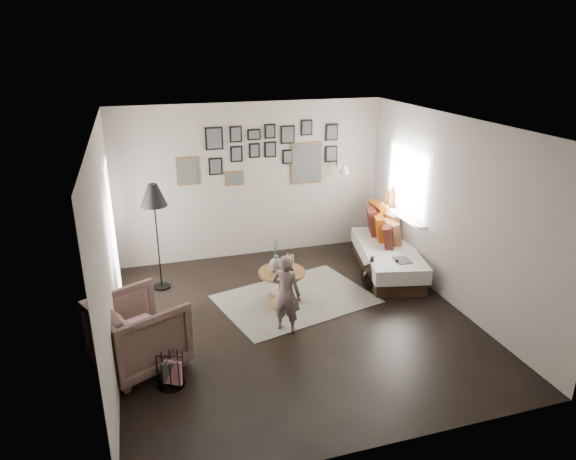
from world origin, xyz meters
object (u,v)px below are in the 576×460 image
object	(u,v)px
vase	(276,262)
child	(286,293)
daybed	(385,252)
armchair	(139,332)
magazine_basket	(171,371)
demijohn_small	(396,278)
floor_lamp	(154,199)
pedestal_table	(282,289)
demijohn_large	(371,276)

from	to	relation	value
vase	child	bearing A→B (deg)	-95.25
daybed	armchair	bearing A→B (deg)	-145.29
daybed	child	size ratio (longest dim) A/B	1.92
armchair	magazine_basket	xyz separation A→B (m)	(0.29, -0.49, -0.24)
vase	daybed	bearing A→B (deg)	17.35
daybed	child	bearing A→B (deg)	-134.38
demijohn_small	child	xyz separation A→B (m)	(-1.91, -0.66, 0.35)
vase	armchair	world-z (taller)	vase
armchair	floor_lamp	xyz separation A→B (m)	(0.36, 1.93, 0.98)
daybed	demijohn_small	distance (m)	0.70
pedestal_table	demijohn_large	xyz separation A→B (m)	(1.42, 0.10, -0.04)
armchair	demijohn_small	bearing A→B (deg)	-102.88
pedestal_table	daybed	distance (m)	2.03
floor_lamp	child	xyz separation A→B (m)	(1.45, -1.71, -0.87)
daybed	floor_lamp	distance (m)	3.71
child	vase	bearing A→B (deg)	-54.96
demijohn_large	demijohn_small	distance (m)	0.37
demijohn_large	demijohn_small	bearing A→B (deg)	-18.92
daybed	vase	bearing A→B (deg)	-149.69
pedestal_table	child	bearing A→B (deg)	-101.98
daybed	floor_lamp	xyz separation A→B (m)	(-3.52, 0.38, 1.10)
daybed	armchair	world-z (taller)	daybed
pedestal_table	child	size ratio (longest dim) A/B	0.62
pedestal_table	magazine_basket	distance (m)	2.17
child	pedestal_table	bearing A→B (deg)	-61.69
pedestal_table	demijohn_large	size ratio (longest dim) A/B	1.28
floor_lamp	demijohn_small	xyz separation A→B (m)	(3.36, -1.05, -1.22)
pedestal_table	floor_lamp	xyz separation A→B (m)	(-1.59, 1.03, 1.16)
magazine_basket	child	world-z (taller)	child
pedestal_table	demijohn_small	world-z (taller)	pedestal_table
armchair	floor_lamp	bearing A→B (deg)	-36.71
pedestal_table	child	distance (m)	0.75
vase	daybed	size ratio (longest dim) A/B	0.23
armchair	demijohn_small	distance (m)	3.83
vase	floor_lamp	bearing A→B (deg)	146.29
demijohn_large	child	world-z (taller)	child
floor_lamp	demijohn_small	size ratio (longest dim) A/B	3.50
floor_lamp	pedestal_table	bearing A→B (deg)	-32.87
vase	floor_lamp	world-z (taller)	floor_lamp
demijohn_small	child	distance (m)	2.05
vase	magazine_basket	distance (m)	2.17
vase	magazine_basket	world-z (taller)	vase
pedestal_table	magazine_basket	size ratio (longest dim) A/B	1.75
demijohn_small	pedestal_table	bearing A→B (deg)	179.24
pedestal_table	magazine_basket	world-z (taller)	pedestal_table
vase	floor_lamp	distance (m)	1.97
daybed	floor_lamp	bearing A→B (deg)	-173.26
demijohn_large	child	xyz separation A→B (m)	(-1.56, -0.78, 0.33)
pedestal_table	armchair	distance (m)	2.16
magazine_basket	child	size ratio (longest dim) A/B	0.35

